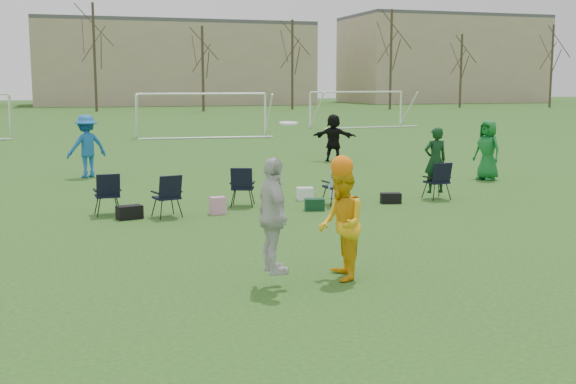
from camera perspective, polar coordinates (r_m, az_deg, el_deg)
name	(u,v)px	position (r m, az deg, el deg)	size (l,w,h in m)	color
ground	(353,308)	(9.84, 5.17, -9.08)	(260.00, 260.00, 0.00)	#284917
fielder_blue	(87,146)	(23.91, -15.63, 3.51)	(1.29, 0.74, 2.00)	#165AAB
fielder_green_far	(488,150)	(23.24, 15.49, 3.20)	(0.91, 0.59, 1.86)	#126526
fielder_black	(334,138)	(27.92, 3.62, 4.31)	(1.69, 0.54, 1.82)	black
center_contest	(313,219)	(10.75, 2.02, -2.18)	(1.75, 1.16, 2.44)	silver
sideline_setup	(298,184)	(17.63, 0.81, 0.65)	(8.95, 1.96, 1.86)	black
goal_mid	(202,102)	(41.38, -6.81, 7.05)	(7.40, 0.63, 2.46)	white
goal_right	(357,99)	(50.62, 5.47, 7.34)	(7.35, 1.14, 2.46)	white
tree_line	(98,63)	(78.62, -14.79, 9.83)	(110.28, 3.28, 11.40)	#382B21
building_row	(136,62)	(105.21, -11.92, 10.03)	(126.00, 16.00, 13.00)	tan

